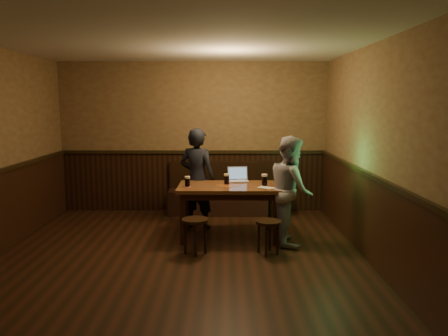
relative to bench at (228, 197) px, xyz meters
The scene contains 12 objects.
room 2.76m from the bench, 104.59° to the right, with size 5.04×6.04×2.84m.
bench is the anchor object (origin of this frame).
pub_table 1.55m from the bench, 90.00° to the right, with size 1.52×0.87×0.82m.
stool_left 2.28m from the bench, 101.71° to the right, with size 0.39×0.39×0.49m.
stool_right 2.29m from the bench, 76.57° to the right, with size 0.43×0.43×0.47m.
pint_left 1.82m from the bench, 110.84° to the right, with size 0.10×0.10×0.16m.
pint_mid 1.54m from the bench, 91.30° to the right, with size 0.11×0.11×0.16m.
pint_right 1.73m from the bench, 70.85° to the right, with size 0.12×0.12×0.18m.
laptop 1.29m from the bench, 82.53° to the right, with size 0.35×0.29×0.23m.
menu 1.83m from the bench, 72.04° to the right, with size 0.22×0.15×0.00m, color silver.
person_suit 1.22m from the bench, 117.33° to the right, with size 0.60×0.40×1.65m, color black.
person_grey 2.01m from the bench, 62.36° to the right, with size 0.77×0.60×1.58m, color #95969B.
Camera 1 is at (0.61, -5.22, 2.04)m, focal length 35.00 mm.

